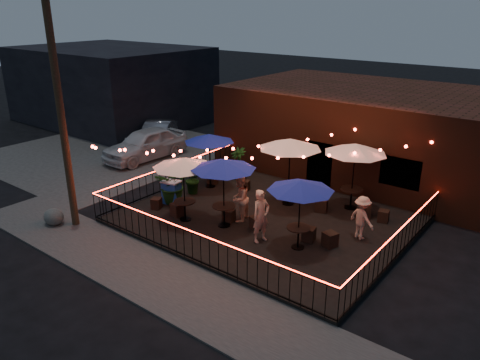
% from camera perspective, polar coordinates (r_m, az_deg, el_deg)
% --- Properties ---
extents(ground, '(110.00, 110.00, 0.00)m').
position_cam_1_polar(ground, '(16.37, -0.90, -7.46)').
color(ground, black).
rests_on(ground, ground).
extents(patio, '(10.00, 8.00, 0.15)m').
position_cam_1_polar(patio, '(17.76, 3.16, -4.84)').
color(patio, black).
rests_on(patio, ground).
extents(sidewalk, '(18.00, 2.50, 0.05)m').
position_cam_1_polar(sidewalk, '(14.32, -9.27, -12.11)').
color(sidewalk, '#3C3A38').
rests_on(sidewalk, ground).
extents(parking_lot, '(11.00, 12.00, 0.02)m').
position_cam_1_polar(parking_lot, '(27.12, -15.55, 3.38)').
color(parking_lot, '#3C3A38').
rests_on(parking_lot, ground).
extents(brick_building, '(14.00, 8.00, 4.00)m').
position_cam_1_polar(brick_building, '(23.41, 16.66, 5.66)').
color(brick_building, '#3E1E10').
rests_on(brick_building, ground).
extents(background_building, '(12.00, 9.00, 5.00)m').
position_cam_1_polar(background_building, '(34.20, -15.41, 11.17)').
color(background_building, black).
rests_on(background_building, ground).
extents(utility_pole, '(0.26, 0.26, 8.00)m').
position_cam_1_polar(utility_pole, '(17.25, -20.91, 6.88)').
color(utility_pole, '#322714').
rests_on(utility_pole, ground).
extents(fence_front, '(10.00, 0.04, 1.04)m').
position_cam_1_polar(fence_front, '(14.74, -5.84, -8.04)').
color(fence_front, black).
rests_on(fence_front, patio).
extents(fence_left, '(0.04, 8.00, 1.04)m').
position_cam_1_polar(fence_left, '(20.56, -8.30, 0.38)').
color(fence_left, black).
rests_on(fence_left, patio).
extents(fence_right, '(0.04, 8.00, 1.04)m').
position_cam_1_polar(fence_right, '(15.53, 18.63, -7.52)').
color(fence_right, black).
rests_on(fence_right, patio).
extents(festoon_lights, '(10.02, 8.72, 1.32)m').
position_cam_1_polar(festoon_lights, '(17.20, -0.02, 3.08)').
color(festoon_lights, '#F83527').
rests_on(festoon_lights, ground).
extents(cafe_table_0, '(2.43, 2.43, 2.43)m').
position_cam_1_polar(cafe_table_0, '(16.85, -6.98, 2.03)').
color(cafe_table_0, black).
rests_on(cafe_table_0, patio).
extents(cafe_table_1, '(2.74, 2.74, 2.39)m').
position_cam_1_polar(cafe_table_1, '(20.03, -3.78, 5.04)').
color(cafe_table_1, black).
rests_on(cafe_table_1, patio).
extents(cafe_table_2, '(2.33, 2.33, 2.55)m').
position_cam_1_polar(cafe_table_2, '(16.23, -2.04, 1.83)').
color(cafe_table_2, black).
rests_on(cafe_table_2, patio).
extents(cafe_table_3, '(3.01, 3.01, 2.72)m').
position_cam_1_polar(cafe_table_3, '(18.19, 6.13, 4.32)').
color(cafe_table_3, black).
rests_on(cafe_table_3, patio).
extents(cafe_table_4, '(2.48, 2.48, 2.38)m').
position_cam_1_polar(cafe_table_4, '(14.86, 7.40, -0.78)').
color(cafe_table_4, black).
rests_on(cafe_table_4, patio).
extents(cafe_table_5, '(2.63, 2.63, 2.65)m').
position_cam_1_polar(cafe_table_5, '(18.21, 13.89, 3.64)').
color(cafe_table_5, black).
rests_on(cafe_table_5, patio).
extents(bistro_chair_0, '(0.48, 0.48, 0.43)m').
position_cam_1_polar(bistro_chair_0, '(18.72, -10.15, -2.80)').
color(bistro_chair_0, black).
rests_on(bistro_chair_0, patio).
extents(bistro_chair_1, '(0.47, 0.47, 0.50)m').
position_cam_1_polar(bistro_chair_1, '(17.94, -7.64, -3.60)').
color(bistro_chair_1, black).
rests_on(bistro_chair_1, patio).
extents(bistro_chair_2, '(0.44, 0.44, 0.45)m').
position_cam_1_polar(bistro_chair_2, '(20.96, -3.39, 0.13)').
color(bistro_chair_2, black).
rests_on(bistro_chair_2, patio).
extents(bistro_chair_3, '(0.45, 0.45, 0.42)m').
position_cam_1_polar(bistro_chair_3, '(20.23, 0.64, -0.64)').
color(bistro_chair_3, black).
rests_on(bistro_chair_3, patio).
extents(bistro_chair_4, '(0.44, 0.44, 0.46)m').
position_cam_1_polar(bistro_chair_4, '(17.33, -1.38, -4.38)').
color(bistro_chair_4, black).
rests_on(bistro_chair_4, patio).
extents(bistro_chair_5, '(0.52, 0.52, 0.47)m').
position_cam_1_polar(bistro_chair_5, '(16.80, 2.00, -5.21)').
color(bistro_chair_5, black).
rests_on(bistro_chair_5, patio).
extents(bistro_chair_6, '(0.43, 0.43, 0.44)m').
position_cam_1_polar(bistro_chair_6, '(19.92, 5.11, -1.06)').
color(bistro_chair_6, black).
rests_on(bistro_chair_6, patio).
extents(bistro_chair_7, '(0.55, 0.55, 0.51)m').
position_cam_1_polar(bistro_chair_7, '(18.42, 9.90, -3.04)').
color(bistro_chair_7, black).
rests_on(bistro_chair_7, patio).
extents(bistro_chair_8, '(0.48, 0.48, 0.48)m').
position_cam_1_polar(bistro_chair_8, '(16.14, 8.39, -6.57)').
color(bistro_chair_8, black).
rests_on(bistro_chair_8, patio).
extents(bistro_chair_9, '(0.53, 0.53, 0.49)m').
position_cam_1_polar(bistro_chair_9, '(15.92, 10.92, -7.11)').
color(bistro_chair_9, black).
rests_on(bistro_chair_9, patio).
extents(bistro_chair_10, '(0.46, 0.46, 0.42)m').
position_cam_1_polar(bistro_chair_10, '(18.37, 15.12, -3.70)').
color(bistro_chair_10, black).
rests_on(bistro_chair_10, patio).
extents(bistro_chair_11, '(0.44, 0.44, 0.44)m').
position_cam_1_polar(bistro_chair_11, '(18.12, 17.09, -4.22)').
color(bistro_chair_11, black).
rests_on(bistro_chair_11, patio).
extents(patron_a, '(0.60, 0.76, 1.84)m').
position_cam_1_polar(patron_a, '(15.68, 2.58, -4.41)').
color(patron_a, tan).
rests_on(patron_a, patio).
extents(patron_b, '(0.83, 0.98, 1.77)m').
position_cam_1_polar(patron_b, '(17.14, -0.04, -2.26)').
color(patron_b, '#DFB58D').
rests_on(patron_b, patio).
extents(patron_c, '(1.13, 0.87, 1.54)m').
position_cam_1_polar(patron_c, '(16.44, 14.63, -4.47)').
color(patron_c, '#CFA98F').
rests_on(patron_c, patio).
extents(potted_shrub_a, '(1.76, 1.67, 1.54)m').
position_cam_1_polar(potted_shrub_a, '(18.93, -8.08, -0.59)').
color(potted_shrub_a, '#163B0F').
rests_on(potted_shrub_a, patio).
extents(potted_shrub_b, '(0.85, 0.76, 1.31)m').
position_cam_1_polar(potted_shrub_b, '(19.76, -5.75, 0.09)').
color(potted_shrub_b, '#17340E').
rests_on(potted_shrub_b, patio).
extents(potted_shrub_c, '(0.92, 0.92, 1.43)m').
position_cam_1_polar(potted_shrub_c, '(21.49, -0.23, 2.08)').
color(potted_shrub_c, '#1A3C0F').
rests_on(potted_shrub_c, patio).
extents(cooler, '(0.81, 0.65, 0.96)m').
position_cam_1_polar(cooler, '(18.99, -8.35, -1.45)').
color(cooler, blue).
rests_on(cooler, patio).
extents(boulder, '(1.04, 0.96, 0.66)m').
position_cam_1_polar(boulder, '(18.67, -21.76, -4.20)').
color(boulder, '#454540').
rests_on(boulder, ground).
extents(car_white, '(2.10, 4.85, 1.63)m').
position_cam_1_polar(car_white, '(25.17, -11.46, 4.33)').
color(car_white, silver).
rests_on(car_white, ground).
extents(car_silver, '(3.46, 4.32, 1.38)m').
position_cam_1_polar(car_silver, '(27.49, -10.03, 5.54)').
color(car_silver, '#A8A7AF').
rests_on(car_silver, ground).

